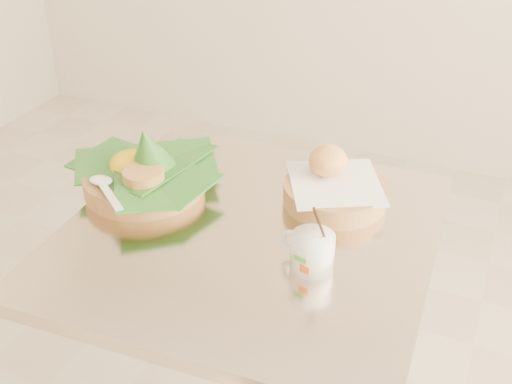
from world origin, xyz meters
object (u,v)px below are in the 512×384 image
at_px(bread_basket, 334,187).
at_px(coffee_mug, 311,250).
at_px(cafe_table, 250,315).
at_px(rice_basket, 143,172).

height_order(bread_basket, coffee_mug, coffee_mug).
xyz_separation_m(bread_basket, coffee_mug, (0.03, -0.23, 0.00)).
height_order(cafe_table, bread_basket, bread_basket).
distance_m(rice_basket, coffee_mug, 0.43).
xyz_separation_m(cafe_table, bread_basket, (0.12, 0.17, 0.25)).
bearing_deg(cafe_table, bread_basket, 55.22).
bearing_deg(rice_basket, cafe_table, -10.98).
bearing_deg(bread_basket, coffee_mug, -82.43).
distance_m(cafe_table, bread_basket, 0.33).
bearing_deg(bread_basket, cafe_table, -124.78).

